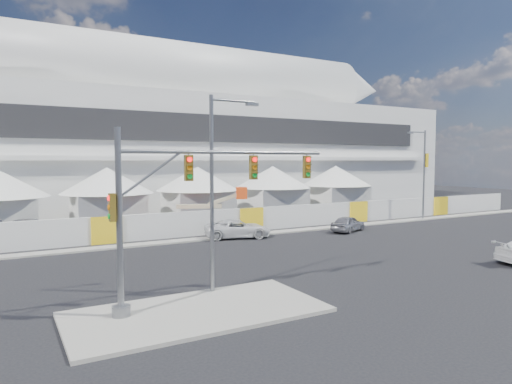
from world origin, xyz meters
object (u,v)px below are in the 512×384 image
streetlight_curb (423,168)px  boom_lift (192,218)px  pickup_curb (238,229)px  traffic_mast (172,209)px  lot_car_c (34,229)px  streetlight_median (217,180)px  sedan_silver (348,224)px

streetlight_curb → boom_lift: size_ratio=1.20×
pickup_curb → traffic_mast: (-10.15, -14.21, 3.42)m
lot_car_c → streetlight_curb: streetlight_curb is taller
lot_car_c → traffic_mast: 22.38m
streetlight_median → boom_lift: size_ratio=1.16×
traffic_mast → streetlight_median: 3.08m
traffic_mast → boom_lift: bearing=66.6°
traffic_mast → streetlight_curb: streetlight_curb is taller
lot_car_c → streetlight_curb: (35.30, -7.06, 4.51)m
lot_car_c → streetlight_median: streetlight_median is taller
sedan_silver → traffic_mast: bearing=98.9°
pickup_curb → boom_lift: boom_lift is taller
traffic_mast → lot_car_c: bearing=99.8°
streetlight_curb → boom_lift: bearing=167.0°
traffic_mast → boom_lift: (8.67, 20.02, -3.14)m
streetlight_curb → boom_lift: (-22.86, 5.28, -4.27)m
streetlight_curb → traffic_mast: bearing=-155.0°
pickup_curb → lot_car_c: (-13.93, 7.59, 0.04)m
sedan_silver → streetlight_median: (-17.22, -11.04, 4.52)m
streetlight_curb → boom_lift: streetlight_curb is taller
streetlight_median → boom_lift: bearing=71.8°
streetlight_median → boom_lift: streetlight_median is taller
lot_car_c → boom_lift: bearing=-91.9°
traffic_mast → streetlight_median: size_ratio=1.10×
sedan_silver → pickup_curb: size_ratio=0.77×
sedan_silver → pickup_curb: 9.78m
traffic_mast → streetlight_curb: size_ratio=1.06×
lot_car_c → streetlight_median: size_ratio=0.59×
pickup_curb → streetlight_curb: size_ratio=0.57×
lot_car_c → traffic_mast: size_ratio=0.54×
lot_car_c → streetlight_median: 21.85m
sedan_silver → streetlight_median: 20.95m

